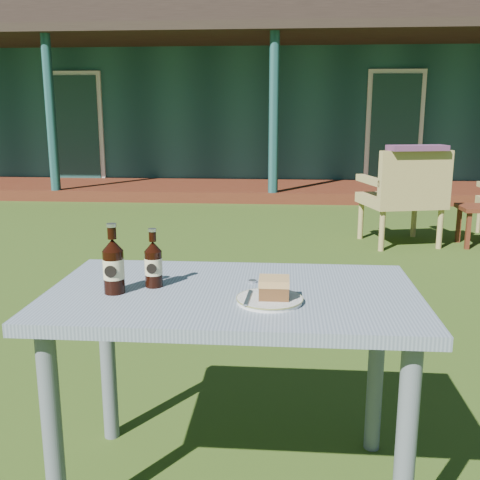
# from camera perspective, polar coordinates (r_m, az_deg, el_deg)

# --- Properties ---
(ground) EXTENTS (80.00, 80.00, 0.00)m
(ground) POSITION_cam_1_polar(r_m,az_deg,el_deg) (3.57, 1.65, -8.28)
(ground) COLOR #334916
(pavilion) EXTENTS (15.80, 8.30, 3.45)m
(pavilion) POSITION_cam_1_polar(r_m,az_deg,el_deg) (12.73, 3.89, 14.16)
(pavilion) COLOR #1A4343
(pavilion) RESTS_ON ground
(tree_left) EXTENTS (0.28, 0.28, 10.50)m
(tree_left) POSITION_cam_1_polar(r_m,az_deg,el_deg) (22.72, -18.00, 22.20)
(tree_left) COLOR brown
(tree_left) RESTS_ON ground
(tree_mid) EXTENTS (0.28, 0.28, 9.50)m
(tree_mid) POSITION_cam_1_polar(r_m,az_deg,el_deg) (22.29, 12.65, 21.38)
(tree_mid) COLOR brown
(tree_mid) RESTS_ON ground
(cafe_table) EXTENTS (1.20, 0.70, 0.72)m
(cafe_table) POSITION_cam_1_polar(r_m,az_deg,el_deg) (1.86, -0.73, -8.09)
(cafe_table) COLOR slate
(cafe_table) RESTS_ON ground
(plate) EXTENTS (0.20, 0.20, 0.01)m
(plate) POSITION_cam_1_polar(r_m,az_deg,el_deg) (1.72, 3.03, -6.06)
(plate) COLOR silver
(plate) RESTS_ON cafe_table
(cake_slice) EXTENTS (0.09, 0.09, 0.06)m
(cake_slice) POSITION_cam_1_polar(r_m,az_deg,el_deg) (1.71, 3.49, -4.84)
(cake_slice) COLOR #56351B
(cake_slice) RESTS_ON plate
(fork) EXTENTS (0.02, 0.14, 0.00)m
(fork) POSITION_cam_1_polar(r_m,az_deg,el_deg) (1.71, 0.83, -5.87)
(fork) COLOR silver
(fork) RESTS_ON plate
(cola_bottle_near) EXTENTS (0.06, 0.06, 0.20)m
(cola_bottle_near) POSITION_cam_1_polar(r_m,az_deg,el_deg) (1.87, -8.79, -2.39)
(cola_bottle_near) COLOR black
(cola_bottle_near) RESTS_ON cafe_table
(cola_bottle_far) EXTENTS (0.07, 0.07, 0.23)m
(cola_bottle_far) POSITION_cam_1_polar(r_m,az_deg,el_deg) (1.82, -12.73, -2.55)
(cola_bottle_far) COLOR black
(cola_bottle_far) RESTS_ON cafe_table
(bottle_cap) EXTENTS (0.03, 0.03, 0.01)m
(bottle_cap) POSITION_cam_1_polar(r_m,az_deg,el_deg) (1.91, 1.28, -4.22)
(bottle_cap) COLOR silver
(bottle_cap) RESTS_ON cafe_table
(armchair_left) EXTENTS (0.84, 0.80, 0.95)m
(armchair_left) POSITION_cam_1_polar(r_m,az_deg,el_deg) (5.71, 16.43, 4.68)
(armchair_left) COLOR #A28E51
(armchair_left) RESTS_ON ground
(floral_throw) EXTENTS (0.57, 0.32, 0.05)m
(floral_throw) POSITION_cam_1_polar(r_m,az_deg,el_deg) (5.50, 17.57, 8.92)
(floral_throw) COLOR #5E3154
(floral_throw) RESTS_ON armchair_left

